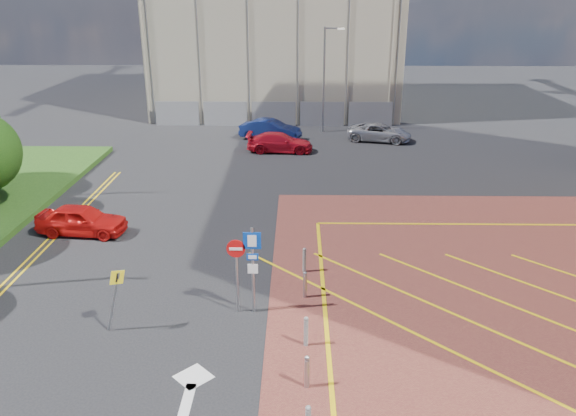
{
  "coord_description": "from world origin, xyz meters",
  "views": [
    {
      "loc": [
        1.99,
        -16.02,
        10.53
      ],
      "look_at": [
        1.62,
        5.28,
        2.25
      ],
      "focal_mm": 35.0,
      "sensor_mm": 36.0,
      "label": 1
    }
  ],
  "objects_px": {
    "sign_cluster": "(247,262)",
    "car_blue_back": "(270,130)",
    "warning_sign": "(115,293)",
    "car_red_back": "(280,142)",
    "lamp_back": "(325,76)",
    "car_red_left": "(82,220)",
    "car_silver_back": "(379,132)"
  },
  "relations": [
    {
      "from": "car_red_back",
      "to": "lamp_back",
      "type": "bearing_deg",
      "value": -25.97
    },
    {
      "from": "warning_sign",
      "to": "car_blue_back",
      "type": "distance_m",
      "value": 25.93
    },
    {
      "from": "warning_sign",
      "to": "car_red_back",
      "type": "bearing_deg",
      "value": 78.22
    },
    {
      "from": "lamp_back",
      "to": "sign_cluster",
      "type": "relative_size",
      "value": 2.5
    },
    {
      "from": "lamp_back",
      "to": "car_red_left",
      "type": "bearing_deg",
      "value": -120.46
    },
    {
      "from": "warning_sign",
      "to": "car_red_back",
      "type": "relative_size",
      "value": 0.49
    },
    {
      "from": "warning_sign",
      "to": "car_blue_back",
      "type": "bearing_deg",
      "value": 81.54
    },
    {
      "from": "warning_sign",
      "to": "car_silver_back",
      "type": "bearing_deg",
      "value": 64.73
    },
    {
      "from": "sign_cluster",
      "to": "warning_sign",
      "type": "bearing_deg",
      "value": -163.37
    },
    {
      "from": "warning_sign",
      "to": "car_red_back",
      "type": "height_order",
      "value": "warning_sign"
    },
    {
      "from": "car_silver_back",
      "to": "lamp_back",
      "type": "bearing_deg",
      "value": 67.42
    },
    {
      "from": "car_red_left",
      "to": "car_red_back",
      "type": "distance_m",
      "value": 16.74
    },
    {
      "from": "car_blue_back",
      "to": "car_silver_back",
      "type": "xyz_separation_m",
      "value": [
        8.15,
        -0.29,
        -0.1
      ]
    },
    {
      "from": "car_blue_back",
      "to": "car_silver_back",
      "type": "relative_size",
      "value": 0.97
    },
    {
      "from": "lamp_back",
      "to": "car_red_back",
      "type": "xyz_separation_m",
      "value": [
        -3.31,
        -6.06,
        -3.7
      ]
    },
    {
      "from": "warning_sign",
      "to": "car_silver_back",
      "type": "height_order",
      "value": "warning_sign"
    },
    {
      "from": "lamp_back",
      "to": "warning_sign",
      "type": "bearing_deg",
      "value": -105.7
    },
    {
      "from": "sign_cluster",
      "to": "car_red_left",
      "type": "height_order",
      "value": "sign_cluster"
    },
    {
      "from": "car_blue_back",
      "to": "car_red_back",
      "type": "xyz_separation_m",
      "value": [
        0.82,
        -3.43,
        -0.09
      ]
    },
    {
      "from": "sign_cluster",
      "to": "car_blue_back",
      "type": "height_order",
      "value": "sign_cluster"
    },
    {
      "from": "lamp_back",
      "to": "car_red_back",
      "type": "height_order",
      "value": "lamp_back"
    },
    {
      "from": "sign_cluster",
      "to": "car_silver_back",
      "type": "xyz_separation_m",
      "value": [
        7.8,
        24.1,
        -1.3
      ]
    },
    {
      "from": "warning_sign",
      "to": "lamp_back",
      "type": "bearing_deg",
      "value": 74.3
    },
    {
      "from": "warning_sign",
      "to": "car_red_back",
      "type": "xyz_separation_m",
      "value": [
        4.63,
        22.2,
        -0.77
      ]
    },
    {
      "from": "lamp_back",
      "to": "car_red_left",
      "type": "xyz_separation_m",
      "value": [
        -11.99,
        -20.38,
        -3.67
      ]
    },
    {
      "from": "car_blue_back",
      "to": "lamp_back",
      "type": "bearing_deg",
      "value": -41.66
    },
    {
      "from": "sign_cluster",
      "to": "car_red_back",
      "type": "xyz_separation_m",
      "value": [
        0.47,
        20.96,
        -1.29
      ]
    },
    {
      "from": "lamp_back",
      "to": "car_blue_back",
      "type": "distance_m",
      "value": 6.08
    },
    {
      "from": "sign_cluster",
      "to": "lamp_back",
      "type": "bearing_deg",
      "value": 82.03
    },
    {
      "from": "lamp_back",
      "to": "sign_cluster",
      "type": "xyz_separation_m",
      "value": [
        -3.78,
        -27.02,
        -2.41
      ]
    },
    {
      "from": "warning_sign",
      "to": "car_silver_back",
      "type": "xyz_separation_m",
      "value": [
        11.96,
        25.34,
        -0.78
      ]
    },
    {
      "from": "car_blue_back",
      "to": "car_silver_back",
      "type": "height_order",
      "value": "car_blue_back"
    }
  ]
}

